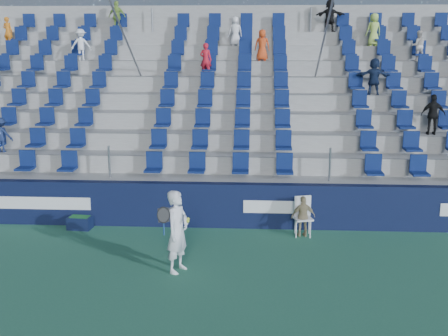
# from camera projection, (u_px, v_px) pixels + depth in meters

# --- Properties ---
(ground) EXTENTS (70.00, 70.00, 0.00)m
(ground) POSITION_uv_depth(u_px,v_px,m) (207.00, 274.00, 12.06)
(ground) COLOR #317253
(ground) RESTS_ON ground
(sponsor_wall) EXTENTS (24.00, 0.32, 1.20)m
(sponsor_wall) POSITION_uv_depth(u_px,v_px,m) (217.00, 205.00, 14.99)
(sponsor_wall) COLOR #0F1637
(sponsor_wall) RESTS_ON ground
(grandstand) EXTENTS (24.00, 8.17, 6.63)m
(grandstand) POSITION_uv_depth(u_px,v_px,m) (227.00, 121.00, 19.61)
(grandstand) COLOR #A5A5A0
(grandstand) RESTS_ON ground
(tennis_player) EXTENTS (0.73, 0.78, 1.81)m
(tennis_player) POSITION_uv_depth(u_px,v_px,m) (177.00, 231.00, 12.01)
(tennis_player) COLOR white
(tennis_player) RESTS_ON ground
(line_judge_chair) EXTENTS (0.53, 0.55, 1.00)m
(line_judge_chair) POSITION_uv_depth(u_px,v_px,m) (303.00, 213.00, 14.39)
(line_judge_chair) COLOR white
(line_judge_chair) RESTS_ON ground
(line_judge) EXTENTS (0.66, 0.36, 1.06)m
(line_judge) POSITION_uv_depth(u_px,v_px,m) (303.00, 216.00, 14.25)
(line_judge) COLOR tan
(line_judge) RESTS_ON ground
(ball_bin) EXTENTS (0.65, 0.46, 0.34)m
(ball_bin) POSITION_uv_depth(u_px,v_px,m) (80.00, 222.00, 14.90)
(ball_bin) COLOR #0E1736
(ball_bin) RESTS_ON ground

